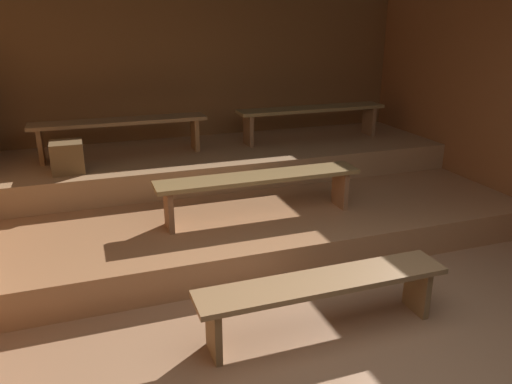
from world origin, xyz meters
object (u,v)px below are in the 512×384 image
at_px(bench_middle_left, 120,126).
at_px(bench_middle_right, 312,113).
at_px(bench_floor_center, 324,289).
at_px(wooden_crate_middle, 67,157).
at_px(bench_lower_center, 259,183).

bearing_deg(bench_middle_left, bench_middle_right, 0.00).
distance_m(bench_middle_left, bench_middle_right, 2.43).
xyz_separation_m(bench_floor_center, bench_middle_left, (-1.08, 3.10, 0.63)).
bearing_deg(wooden_crate_middle, bench_middle_right, 8.77).
bearing_deg(bench_middle_right, wooden_crate_middle, -171.23).
relative_size(bench_middle_left, wooden_crate_middle, 6.11).
height_order(bench_floor_center, bench_middle_right, bench_middle_right).
xyz_separation_m(bench_lower_center, bench_middle_right, (1.30, 1.59, 0.31)).
bearing_deg(bench_middle_left, bench_lower_center, -54.48).
height_order(bench_middle_left, bench_middle_right, same).
distance_m(bench_floor_center, bench_middle_left, 3.34).
bearing_deg(bench_floor_center, bench_middle_right, 66.40).
bearing_deg(bench_middle_left, bench_floor_center, -70.82).
bearing_deg(wooden_crate_middle, bench_lower_center, -33.00).
bearing_deg(bench_lower_center, wooden_crate_middle, 147.00).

